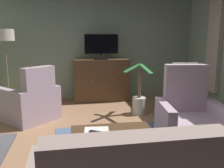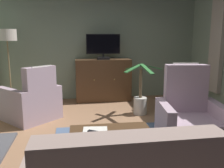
{
  "view_description": "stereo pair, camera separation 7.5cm",
  "coord_description": "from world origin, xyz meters",
  "views": [
    {
      "loc": [
        -0.75,
        -3.44,
        1.59
      ],
      "look_at": [
        -0.1,
        0.19,
        0.87
      ],
      "focal_mm": 38.48,
      "sensor_mm": 36.0,
      "label": 1
    },
    {
      "loc": [
        -0.68,
        -3.45,
        1.59
      ],
      "look_at": [
        -0.1,
        0.19,
        0.87
      ],
      "focal_mm": 38.48,
      "sensor_mm": 36.0,
      "label": 2
    }
  ],
  "objects": [
    {
      "name": "tv_remote",
      "position": [
        -0.46,
        -0.74,
        0.47
      ],
      "size": [
        0.17,
        0.14,
        0.02
      ],
      "primitive_type": "cube",
      "rotation": [
        0.0,
        0.0,
        5.7
      ],
      "color": "black",
      "rests_on": "coffee_table"
    },
    {
      "name": "potted_plant_tall_palm_by_window",
      "position": [
        0.66,
        1.24,
        0.29
      ],
      "size": [
        0.88,
        0.84,
        1.06
      ],
      "color": "beige",
      "rests_on": "ground_plane"
    },
    {
      "name": "ground_plane",
      "position": [
        0.0,
        0.0,
        -0.02
      ],
      "size": [
        5.66,
        6.15,
        0.04
      ],
      "primitive_type": "cube",
      "color": "#936B4C"
    },
    {
      "name": "tv_cabinet",
      "position": [
        0.03,
        2.47,
        0.5
      ],
      "size": [
        1.37,
        0.49,
        1.05
      ],
      "color": "#352315",
      "rests_on": "ground_plane"
    },
    {
      "name": "coffee_table",
      "position": [
        -0.26,
        -0.71,
        0.4
      ],
      "size": [
        1.02,
        0.55,
        0.46
      ],
      "color": "#4C331E",
      "rests_on": "ground_plane"
    },
    {
      "name": "television",
      "position": [
        0.03,
        2.42,
        1.38
      ],
      "size": [
        0.83,
        0.2,
        0.62
      ],
      "color": "black",
      "rests_on": "tv_cabinet"
    },
    {
      "name": "armchair_angled_to_table",
      "position": [
        -1.52,
        1.26,
        0.34
      ],
      "size": [
        1.25,
        1.26,
        1.08
      ],
      "color": "#AD93A3",
      "rests_on": "ground_plane"
    },
    {
      "name": "rug_central",
      "position": [
        0.08,
        -0.29,
        0.01
      ],
      "size": [
        2.2,
        1.93,
        0.01
      ],
      "primitive_type": "cube",
      "color": "slate",
      "rests_on": "ground_plane"
    },
    {
      "name": "wall_back",
      "position": [
        0.0,
        2.82,
        1.38
      ],
      "size": [
        5.66,
        0.1,
        2.76
      ],
      "primitive_type": "cube",
      "color": "gray",
      "rests_on": "ground_plane"
    },
    {
      "name": "folded_newspaper",
      "position": [
        -0.45,
        -0.65,
        0.46
      ],
      "size": [
        0.32,
        0.25,
        0.01
      ],
      "primitive_type": "cube",
      "rotation": [
        0.0,
        0.0,
        -0.11
      ],
      "color": "silver",
      "rests_on": "coffee_table"
    },
    {
      "name": "armchair_in_far_corner",
      "position": [
        1.03,
        -0.21,
        0.36
      ],
      "size": [
        1.03,
        0.95,
        1.19
      ],
      "color": "#AD93A3",
      "rests_on": "ground_plane"
    },
    {
      "name": "floor_lamp",
      "position": [
        -2.14,
        2.27,
        1.47
      ],
      "size": [
        0.42,
        0.42,
        1.77
      ],
      "color": "#4C4233",
      "rests_on": "ground_plane"
    },
    {
      "name": "curtain_panel_far",
      "position": [
        2.47,
        1.52,
        1.52
      ],
      "size": [
        0.1,
        0.44,
        2.31
      ],
      "primitive_type": "cube",
      "color": "#B2A393"
    }
  ]
}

